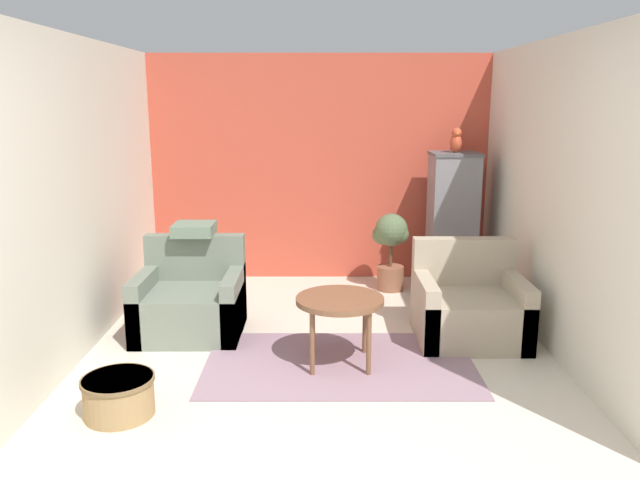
# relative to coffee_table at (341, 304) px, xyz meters

# --- Properties ---
(ground_plane) EXTENTS (20.00, 20.00, 0.00)m
(ground_plane) POSITION_rel_coffee_table_xyz_m (-0.16, -1.39, -0.47)
(ground_plane) COLOR beige
(ground_plane) RESTS_ON ground
(wall_back_accent) EXTENTS (3.75, 0.06, 2.42)m
(wall_back_accent) POSITION_rel_coffee_table_xyz_m (-0.16, 2.41, 0.74)
(wall_back_accent) COLOR #C64C38
(wall_back_accent) RESTS_ON ground_plane
(wall_left) EXTENTS (0.06, 3.77, 2.42)m
(wall_left) POSITION_rel_coffee_table_xyz_m (-2.00, 0.50, 0.74)
(wall_left) COLOR beige
(wall_left) RESTS_ON ground_plane
(wall_right) EXTENTS (0.06, 3.77, 2.42)m
(wall_right) POSITION_rel_coffee_table_xyz_m (1.69, 0.50, 0.74)
(wall_right) COLOR beige
(wall_right) RESTS_ON ground_plane
(area_rug) EXTENTS (2.02, 1.21, 0.01)m
(area_rug) POSITION_rel_coffee_table_xyz_m (-0.00, 0.00, -0.47)
(area_rug) COLOR gray
(area_rug) RESTS_ON ground_plane
(coffee_table) EXTENTS (0.65, 0.65, 0.53)m
(coffee_table) POSITION_rel_coffee_table_xyz_m (0.00, 0.00, 0.00)
(coffee_table) COLOR brown
(coffee_table) RESTS_ON ground_plane
(armchair_left) EXTENTS (0.87, 0.77, 0.80)m
(armchair_left) POSITION_rel_coffee_table_xyz_m (-1.24, 0.66, -0.21)
(armchair_left) COLOR slate
(armchair_left) RESTS_ON ground_plane
(armchair_right) EXTENTS (0.87, 0.77, 0.80)m
(armchair_right) POSITION_rel_coffee_table_xyz_m (1.09, 0.52, -0.21)
(armchair_right) COLOR tan
(armchair_right) RESTS_ON ground_plane
(birdcage) EXTENTS (0.51, 0.51, 1.43)m
(birdcage) POSITION_rel_coffee_table_xyz_m (1.22, 1.96, 0.24)
(birdcage) COLOR #555559
(birdcage) RESTS_ON ground_plane
(parrot) EXTENTS (0.12, 0.21, 0.25)m
(parrot) POSITION_rel_coffee_table_xyz_m (1.22, 1.96, 1.07)
(parrot) COLOR #D14C2D
(parrot) RESTS_ON birdcage
(potted_plant) EXTENTS (0.37, 0.34, 0.81)m
(potted_plant) POSITION_rel_coffee_table_xyz_m (0.58, 1.89, 0.02)
(potted_plant) COLOR brown
(potted_plant) RESTS_ON ground_plane
(wicker_basket) EXTENTS (0.46, 0.46, 0.25)m
(wicker_basket) POSITION_rel_coffee_table_xyz_m (-1.41, -0.77, -0.34)
(wicker_basket) COLOR #A37F51
(wicker_basket) RESTS_ON ground_plane
(throw_pillow) EXTENTS (0.35, 0.35, 0.10)m
(throw_pillow) POSITION_rel_coffee_table_xyz_m (-1.24, 0.94, 0.37)
(throw_pillow) COLOR slate
(throw_pillow) RESTS_ON armchair_left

